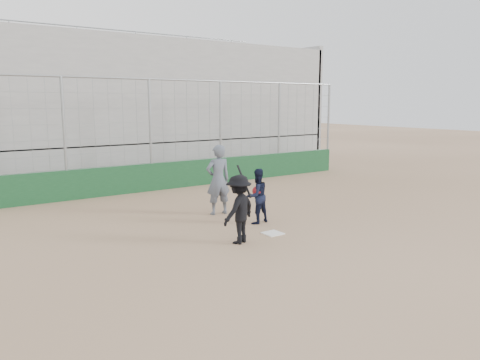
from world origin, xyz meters
TOP-DOWN VIEW (x-y plane):
  - ground at (0.00, 0.00)m, footprint 90.00×90.00m
  - home_plate at (0.00, 0.00)m, footprint 0.44×0.44m
  - backstop at (0.00, 7.00)m, footprint 18.10×0.25m
  - bleachers at (0.00, 11.95)m, footprint 20.25×6.70m
  - batter_at_plate at (-1.10, -0.12)m, footprint 1.16×0.92m
  - catcher_crouched at (0.30, 1.03)m, footprint 0.79×0.66m
  - umpire at (0.01, 2.50)m, footprint 0.79×0.57m

SIDE VIEW (x-z plane):
  - ground at x=0.00m, z-range 0.00..0.00m
  - home_plate at x=0.00m, z-range 0.00..0.02m
  - catcher_crouched at x=0.30m, z-range 0.00..1.01m
  - batter_at_plate at x=-1.10m, z-range -0.08..1.67m
  - umpire at x=0.01m, z-range 0.00..1.81m
  - backstop at x=0.00m, z-range -1.06..2.98m
  - bleachers at x=0.00m, z-range -0.57..6.41m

